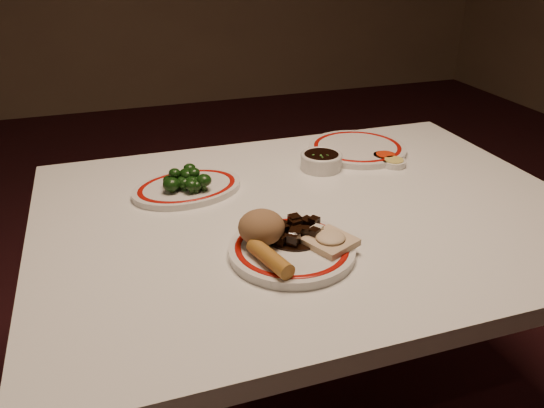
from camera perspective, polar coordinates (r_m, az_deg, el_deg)
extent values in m
cube|color=white|center=(1.20, 4.30, -1.28)|extent=(1.20, 0.90, 0.04)
cylinder|color=black|center=(1.66, -19.49, -9.39)|extent=(0.06, 0.06, 0.71)
cylinder|color=black|center=(1.91, 14.55, -3.49)|extent=(0.06, 0.06, 0.71)
cylinder|color=silver|center=(1.01, 2.15, -4.99)|extent=(0.30, 0.30, 0.02)
torus|color=#970E07|center=(1.01, 2.16, -4.55)|extent=(0.26, 0.26, 0.00)
ellipsoid|color=brown|center=(1.01, -1.14, -2.49)|extent=(0.09, 0.09, 0.06)
cylinder|color=#B0762B|center=(0.95, -0.23, -5.83)|extent=(0.06, 0.12, 0.03)
cube|color=#CAB28E|center=(1.02, 6.28, -4.06)|extent=(0.11, 0.11, 0.01)
ellipsoid|color=#CAB28E|center=(1.01, 6.31, -3.59)|extent=(0.06, 0.06, 0.02)
cylinder|color=black|center=(1.04, 2.45, -3.37)|extent=(0.12, 0.12, 0.00)
cube|color=black|center=(1.04, 2.21, -3.01)|extent=(0.02, 0.02, 0.01)
cube|color=black|center=(1.05, 2.43, -1.76)|extent=(0.02, 0.02, 0.02)
cube|color=black|center=(1.01, 2.52, -3.32)|extent=(0.03, 0.03, 0.02)
cube|color=black|center=(1.05, 1.11, -2.38)|extent=(0.03, 0.03, 0.02)
cube|color=black|center=(1.04, 2.03, -2.71)|extent=(0.02, 0.02, 0.02)
cube|color=black|center=(1.05, 4.55, -1.90)|extent=(0.03, 0.03, 0.02)
cube|color=black|center=(1.04, 2.46, -2.97)|extent=(0.02, 0.02, 0.02)
cube|color=black|center=(1.06, 3.76, -2.05)|extent=(0.03, 0.03, 0.02)
cube|color=black|center=(1.00, 2.32, -3.75)|extent=(0.03, 0.03, 0.02)
cube|color=black|center=(1.03, 2.79, -2.87)|extent=(0.02, 0.02, 0.02)
cube|color=black|center=(1.00, 1.01, -3.87)|extent=(0.03, 0.03, 0.02)
cube|color=black|center=(1.04, 2.49, -2.20)|extent=(0.02, 0.02, 0.02)
cube|color=black|center=(1.04, 1.09, -2.80)|extent=(0.03, 0.03, 0.02)
cube|color=black|center=(1.03, 2.53, -2.86)|extent=(0.02, 0.02, 0.01)
cube|color=black|center=(1.02, 4.58, -3.12)|extent=(0.03, 0.03, 0.02)
cube|color=black|center=(1.05, 2.71, -2.31)|extent=(0.02, 0.02, 0.02)
cube|color=black|center=(1.03, 0.56, -3.02)|extent=(0.03, 0.03, 0.02)
cube|color=black|center=(1.02, 3.58, -2.91)|extent=(0.02, 0.02, 0.02)
cube|color=beige|center=(1.03, 4.97, -2.65)|extent=(0.02, 0.02, 0.01)
cube|color=beige|center=(1.03, 4.59, -2.88)|extent=(0.02, 0.02, 0.01)
torus|color=#970E07|center=(1.27, -9.11, 1.96)|extent=(0.27, 0.27, 0.00)
cylinder|color=#23471C|center=(1.25, -8.67, 1.82)|extent=(0.01, 0.01, 0.01)
ellipsoid|color=black|center=(1.25, -8.72, 2.45)|extent=(0.03, 0.03, 0.03)
cylinder|color=#23471C|center=(1.23, -8.14, 1.45)|extent=(0.01, 0.01, 0.01)
ellipsoid|color=black|center=(1.23, -8.18, 2.02)|extent=(0.03, 0.03, 0.02)
cylinder|color=#23471C|center=(1.25, -7.68, 1.97)|extent=(0.01, 0.01, 0.01)
ellipsoid|color=black|center=(1.25, -7.72, 2.53)|extent=(0.03, 0.03, 0.02)
cylinder|color=#23471C|center=(1.24, -7.30, 1.78)|extent=(0.01, 0.01, 0.02)
ellipsoid|color=black|center=(1.23, -7.35, 2.55)|extent=(0.04, 0.04, 0.03)
cylinder|color=#23471C|center=(1.27, -9.16, 2.19)|extent=(0.01, 0.01, 0.01)
ellipsoid|color=black|center=(1.26, -9.21, 2.89)|extent=(0.04, 0.04, 0.03)
cylinder|color=#23471C|center=(1.25, -9.37, 1.69)|extent=(0.01, 0.01, 0.01)
ellipsoid|color=black|center=(1.24, -9.42, 2.26)|extent=(0.03, 0.03, 0.02)
cylinder|color=#23471C|center=(1.27, -8.98, 2.13)|extent=(0.01, 0.01, 0.01)
ellipsoid|color=black|center=(1.26, -9.03, 2.74)|extent=(0.03, 0.03, 0.02)
cylinder|color=#23471C|center=(1.27, -9.13, 2.24)|extent=(0.01, 0.01, 0.01)
ellipsoid|color=black|center=(1.26, -9.18, 2.85)|extent=(0.03, 0.03, 0.02)
cylinder|color=#23471C|center=(1.24, -10.71, 1.43)|extent=(0.01, 0.01, 0.01)
ellipsoid|color=black|center=(1.24, -10.77, 2.11)|extent=(0.04, 0.04, 0.03)
cylinder|color=#23471C|center=(1.26, -9.55, 2.01)|extent=(0.01, 0.01, 0.01)
ellipsoid|color=black|center=(1.26, -9.60, 2.61)|extent=(0.03, 0.03, 0.02)
cylinder|color=#23471C|center=(1.27, -9.02, 2.23)|extent=(0.01, 0.01, 0.01)
ellipsoid|color=black|center=(1.26, -9.07, 2.84)|extent=(0.03, 0.03, 0.02)
cylinder|color=#23471C|center=(1.30, -9.13, 2.80)|extent=(0.01, 0.01, 0.01)
ellipsoid|color=black|center=(1.30, -9.17, 3.31)|extent=(0.03, 0.03, 0.02)
cylinder|color=#23471C|center=(1.23, -8.62, 1.43)|extent=(0.01, 0.01, 0.01)
ellipsoid|color=black|center=(1.23, -8.67, 2.07)|extent=(0.03, 0.03, 0.03)
cylinder|color=#23471C|center=(1.27, -11.00, 2.00)|extent=(0.01, 0.01, 0.01)
ellipsoid|color=black|center=(1.26, -11.05, 2.56)|extent=(0.03, 0.03, 0.02)
cylinder|color=#23471C|center=(1.26, -9.25, 2.07)|extent=(0.01, 0.01, 0.01)
ellipsoid|color=black|center=(1.26, -9.29, 2.66)|extent=(0.03, 0.03, 0.02)
cylinder|color=#23471C|center=(1.29, -10.35, 2.59)|extent=(0.01, 0.01, 0.01)
ellipsoid|color=black|center=(1.29, -10.41, 3.22)|extent=(0.03, 0.03, 0.02)
cylinder|color=#23471C|center=(1.25, -9.58, 1.74)|extent=(0.01, 0.01, 0.01)
ellipsoid|color=black|center=(1.25, -9.63, 2.34)|extent=(0.03, 0.03, 0.03)
cylinder|color=#23471C|center=(1.24, -8.51, 1.72)|extent=(0.01, 0.01, 0.01)
ellipsoid|color=black|center=(1.24, -8.56, 2.39)|extent=(0.03, 0.03, 0.02)
cylinder|color=#23471C|center=(1.25, -7.84, 1.89)|extent=(0.01, 0.01, 0.01)
ellipsoid|color=black|center=(1.24, -7.88, 2.50)|extent=(0.03, 0.03, 0.02)
ellipsoid|color=black|center=(1.28, -8.86, 3.79)|extent=(0.03, 0.03, 0.02)
ellipsoid|color=black|center=(1.26, -9.22, 3.21)|extent=(0.03, 0.03, 0.03)
ellipsoid|color=black|center=(1.25, -10.44, 3.28)|extent=(0.03, 0.03, 0.02)
ellipsoid|color=black|center=(1.25, -9.09, 3.12)|extent=(0.03, 0.03, 0.03)
ellipsoid|color=black|center=(1.25, -8.43, 3.34)|extent=(0.03, 0.03, 0.02)
ellipsoid|color=black|center=(1.25, -8.67, 3.08)|extent=(0.03, 0.03, 0.02)
cylinder|color=silver|center=(1.39, 5.30, 4.51)|extent=(0.11, 0.11, 0.04)
cylinder|color=black|center=(1.38, 5.34, 5.32)|extent=(0.09, 0.09, 0.00)
cylinder|color=silver|center=(1.47, 12.06, 4.90)|extent=(0.06, 0.06, 0.02)
cylinder|color=red|center=(1.47, 12.10, 5.25)|extent=(0.05, 0.05, 0.00)
cylinder|color=silver|center=(1.44, 12.96, 4.31)|extent=(0.06, 0.06, 0.02)
cylinder|color=#D7C458|center=(1.43, 13.00, 4.66)|extent=(0.05, 0.05, 0.00)
cylinder|color=silver|center=(1.52, 9.14, 5.90)|extent=(0.29, 0.29, 0.02)
torus|color=#970E07|center=(1.52, 9.16, 6.18)|extent=(0.25, 0.25, 0.00)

